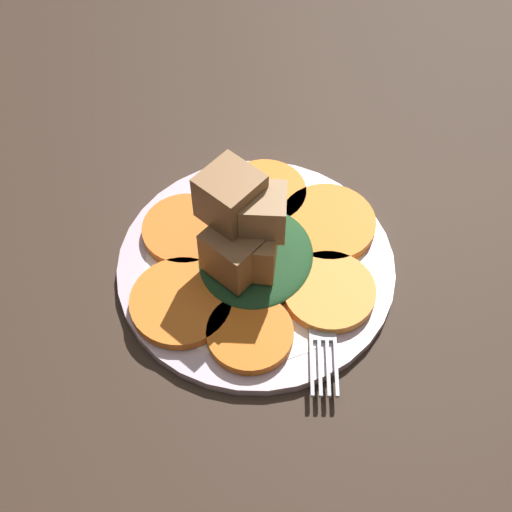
# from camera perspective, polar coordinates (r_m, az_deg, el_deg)

# --- Properties ---
(table_slab) EXTENTS (1.20, 1.20, 0.02)m
(table_slab) POSITION_cam_1_polar(r_m,az_deg,el_deg) (0.67, 0.00, -1.54)
(table_slab) COLOR #38281E
(table_slab) RESTS_ON ground
(plate) EXTENTS (0.25, 0.25, 0.01)m
(plate) POSITION_cam_1_polar(r_m,az_deg,el_deg) (0.65, 0.00, -0.80)
(plate) COLOR silver
(plate) RESTS_ON table_slab
(carrot_slice_0) EXTENTS (0.09, 0.09, 0.01)m
(carrot_slice_0) POSITION_cam_1_polar(r_m,az_deg,el_deg) (0.62, -6.01, -3.69)
(carrot_slice_0) COLOR orange
(carrot_slice_0) RESTS_ON plate
(carrot_slice_1) EXTENTS (0.07, 0.07, 0.01)m
(carrot_slice_1) POSITION_cam_1_polar(r_m,az_deg,el_deg) (0.60, -0.49, -6.22)
(carrot_slice_1) COLOR orange
(carrot_slice_1) RESTS_ON plate
(carrot_slice_2) EXTENTS (0.08, 0.08, 0.01)m
(carrot_slice_2) POSITION_cam_1_polar(r_m,az_deg,el_deg) (0.63, 5.88, -2.84)
(carrot_slice_2) COLOR orange
(carrot_slice_2) RESTS_ON plate
(carrot_slice_3) EXTENTS (0.09, 0.09, 0.01)m
(carrot_slice_3) POSITION_cam_1_polar(r_m,az_deg,el_deg) (0.67, 5.75, 2.63)
(carrot_slice_3) COLOR orange
(carrot_slice_3) RESTS_ON plate
(carrot_slice_4) EXTENTS (0.08, 0.08, 0.01)m
(carrot_slice_4) POSITION_cam_1_polar(r_m,az_deg,el_deg) (0.69, 0.71, 5.06)
(carrot_slice_4) COLOR orange
(carrot_slice_4) RESTS_ON plate
(carrot_slice_5) EXTENTS (0.08, 0.08, 0.01)m
(carrot_slice_5) POSITION_cam_1_polar(r_m,az_deg,el_deg) (0.67, -5.63, 2.09)
(carrot_slice_5) COLOR orange
(carrot_slice_5) RESTS_ON plate
(center_pile) EXTENTS (0.11, 0.10, 0.11)m
(center_pile) POSITION_cam_1_polar(r_m,az_deg,el_deg) (0.62, -0.58, 1.27)
(center_pile) COLOR #1E4723
(center_pile) RESTS_ON plate
(fork) EXTENTS (0.19, 0.07, 0.00)m
(fork) POSITION_cam_1_polar(r_m,az_deg,el_deg) (0.63, 5.24, -3.48)
(fork) COLOR #B2B2B7
(fork) RESTS_ON plate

